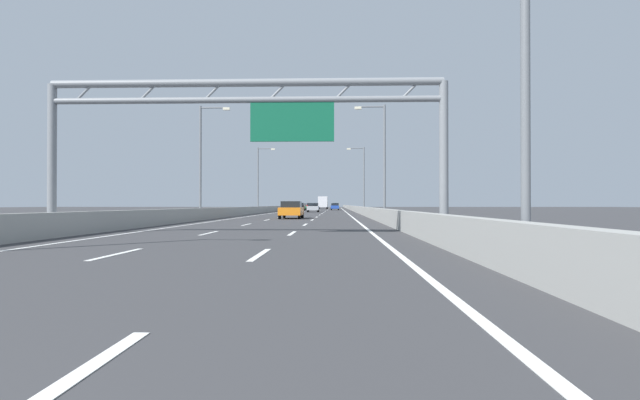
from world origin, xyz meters
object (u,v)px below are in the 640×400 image
(streetlamp_right_near, at_px, (514,9))
(streetlamp_left_mid, at_px, (203,155))
(streetlamp_right_far, at_px, (362,176))
(silver_car, at_px, (313,207))
(sign_gantry, at_px, (252,116))
(box_truck, at_px, (323,202))
(red_car, at_px, (310,206))
(blue_car, at_px, (335,207))
(streetlamp_right_mid, at_px, (382,154))
(black_car, at_px, (300,207))
(streetlamp_left_far, at_px, (260,176))
(orange_car, at_px, (291,210))
(yellow_car, at_px, (336,206))
(green_car, at_px, (302,207))

(streetlamp_right_near, relative_size, streetlamp_left_mid, 1.00)
(streetlamp_right_far, bearing_deg, silver_car, 135.94)
(sign_gantry, height_order, box_truck, sign_gantry)
(streetlamp_right_near, relative_size, streetlamp_right_far, 1.00)
(sign_gantry, relative_size, red_car, 3.55)
(red_car, bearing_deg, blue_car, -76.45)
(silver_car, bearing_deg, streetlamp_right_mid, -78.83)
(black_car, xyz_separation_m, red_car, (-0.04, 36.31, -0.00))
(streetlamp_right_near, height_order, box_truck, streetlamp_right_near)
(streetlamp_left_far, distance_m, orange_car, 29.89)
(streetlamp_left_far, bearing_deg, red_car, 86.28)
(streetlamp_right_far, relative_size, red_car, 2.06)
(sign_gantry, height_order, streetlamp_right_near, streetlamp_right_near)
(streetlamp_right_mid, relative_size, blue_car, 2.09)
(sign_gantry, distance_m, yellow_car, 111.43)
(sign_gantry, relative_size, silver_car, 3.97)
(black_car, bearing_deg, streetlamp_right_near, -82.87)
(streetlamp_right_near, bearing_deg, red_car, 95.06)
(silver_car, bearing_deg, black_car, 100.47)
(streetlamp_right_near, distance_m, silver_car, 69.01)
(silver_car, xyz_separation_m, green_car, (-3.70, 28.94, 0.00))
(black_car, xyz_separation_m, orange_car, (3.19, -54.23, 0.00))
(streetlamp_right_far, bearing_deg, orange_car, -105.02)
(streetlamp_left_mid, height_order, silver_car, streetlamp_left_mid)
(silver_car, relative_size, red_car, 0.89)
(orange_car, bearing_deg, streetlamp_right_near, -76.74)
(streetlamp_right_mid, bearing_deg, blue_car, 93.61)
(streetlamp_right_far, bearing_deg, streetlamp_left_mid, -116.00)
(green_car, bearing_deg, black_car, -88.34)
(streetlamp_right_far, relative_size, yellow_car, 2.28)
(yellow_car, bearing_deg, streetlamp_right_mid, -87.51)
(streetlamp_right_far, height_order, blue_car, streetlamp_right_far)
(streetlamp_right_near, bearing_deg, streetlamp_left_far, 103.71)
(streetlamp_left_mid, bearing_deg, sign_gantry, -70.00)
(streetlamp_left_far, bearing_deg, silver_car, 44.09)
(streetlamp_right_near, xyz_separation_m, black_car, (-10.87, 86.82, -4.63))
(streetlamp_right_near, bearing_deg, silver_car, 96.23)
(black_car, distance_m, box_truck, 34.26)
(streetlamp_left_mid, bearing_deg, black_car, 85.86)
(streetlamp_right_mid, bearing_deg, green_car, 99.50)
(streetlamp_left_mid, xyz_separation_m, red_car, (4.02, 92.52, -4.63))
(box_truck, bearing_deg, sign_gantry, -89.98)
(yellow_car, distance_m, box_truck, 3.49)
(yellow_car, bearing_deg, silver_car, -93.89)
(streetlamp_right_mid, bearing_deg, orange_car, 165.49)
(black_car, height_order, blue_car, black_car)
(streetlamp_right_near, bearing_deg, orange_car, 103.26)
(sign_gantry, relative_size, orange_car, 3.49)
(streetlamp_right_far, xyz_separation_m, silver_car, (-7.47, 7.23, -4.66))
(streetlamp_right_near, height_order, orange_car, streetlamp_right_near)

